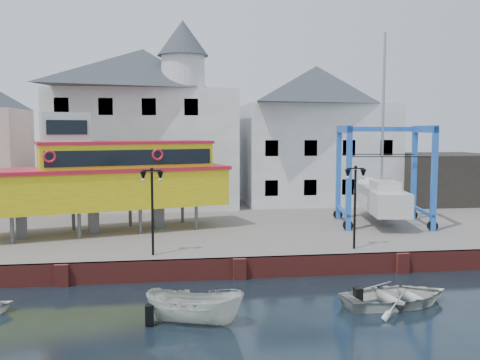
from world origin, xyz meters
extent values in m
plane|color=black|center=(0.00, 0.00, 0.00)|extent=(140.00, 140.00, 0.00)
cube|color=slate|center=(0.00, 11.00, 0.50)|extent=(44.00, 22.00, 1.00)
cube|color=maroon|center=(0.00, 0.12, 0.50)|extent=(44.00, 0.25, 1.00)
cube|color=maroon|center=(-8.00, -0.05, 0.50)|extent=(0.60, 0.36, 1.00)
cube|color=maroon|center=(0.00, -0.05, 0.50)|extent=(0.60, 0.36, 1.00)
cube|color=maroon|center=(8.00, -0.05, 0.50)|extent=(0.60, 0.36, 1.00)
cube|color=silver|center=(-5.00, 18.50, 5.50)|extent=(14.00, 8.00, 9.00)
pyramid|color=#33373E|center=(-5.00, 18.50, 11.60)|extent=(14.00, 8.00, 3.20)
cube|color=black|center=(-10.50, 14.54, 2.60)|extent=(1.00, 0.08, 1.20)
cube|color=black|center=(-7.50, 14.54, 2.60)|extent=(1.00, 0.08, 1.20)
cube|color=black|center=(-4.50, 14.54, 2.60)|extent=(1.00, 0.08, 1.20)
cube|color=black|center=(-1.50, 14.54, 2.60)|extent=(1.00, 0.08, 1.20)
cube|color=black|center=(-10.50, 14.54, 5.60)|extent=(1.00, 0.08, 1.20)
cube|color=black|center=(-7.50, 14.54, 5.60)|extent=(1.00, 0.08, 1.20)
cube|color=black|center=(-4.50, 14.54, 5.60)|extent=(1.00, 0.08, 1.20)
cube|color=black|center=(-1.50, 14.54, 5.60)|extent=(1.00, 0.08, 1.20)
cube|color=black|center=(-10.50, 14.54, 8.60)|extent=(1.00, 0.08, 1.20)
cube|color=black|center=(-7.50, 14.54, 8.60)|extent=(1.00, 0.08, 1.20)
cube|color=black|center=(-4.50, 14.54, 8.60)|extent=(1.00, 0.08, 1.20)
cube|color=black|center=(-1.50, 14.54, 8.60)|extent=(1.00, 0.08, 1.20)
cylinder|color=silver|center=(-2.00, 16.10, 11.20)|extent=(3.20, 3.20, 2.40)
cone|color=#33373E|center=(-2.00, 16.10, 13.70)|extent=(3.80, 3.80, 2.60)
cube|color=silver|center=(9.00, 19.00, 5.00)|extent=(12.00, 8.00, 8.00)
pyramid|color=#33373E|center=(9.00, 19.00, 10.60)|extent=(12.00, 8.00, 3.20)
cube|color=black|center=(4.50, 15.04, 2.60)|extent=(1.00, 0.08, 1.20)
cube|color=black|center=(7.50, 15.04, 2.60)|extent=(1.00, 0.08, 1.20)
cube|color=black|center=(10.50, 15.04, 2.60)|extent=(1.00, 0.08, 1.20)
cube|color=black|center=(13.50, 15.04, 2.60)|extent=(1.00, 0.08, 1.20)
cube|color=black|center=(4.50, 15.04, 5.60)|extent=(1.00, 0.08, 1.20)
cube|color=black|center=(7.50, 15.04, 5.60)|extent=(1.00, 0.08, 1.20)
cube|color=black|center=(10.50, 15.04, 5.60)|extent=(1.00, 0.08, 1.20)
cube|color=black|center=(13.50, 15.04, 5.60)|extent=(1.00, 0.08, 1.20)
cube|color=black|center=(19.00, 17.00, 3.00)|extent=(8.00, 7.00, 4.00)
cylinder|color=black|center=(-4.00, 1.20, 3.00)|extent=(0.12, 0.12, 4.00)
cube|color=black|center=(-4.00, 1.20, 5.05)|extent=(0.90, 0.06, 0.06)
sphere|color=black|center=(-4.00, 1.20, 5.12)|extent=(0.16, 0.16, 0.16)
cone|color=black|center=(-4.40, 1.20, 4.78)|extent=(0.32, 0.32, 0.45)
sphere|color=silver|center=(-4.40, 1.20, 4.60)|extent=(0.18, 0.18, 0.18)
cone|color=black|center=(-3.60, 1.20, 4.78)|extent=(0.32, 0.32, 0.45)
sphere|color=silver|center=(-3.60, 1.20, 4.60)|extent=(0.18, 0.18, 0.18)
cylinder|color=black|center=(6.00, 1.20, 3.00)|extent=(0.12, 0.12, 4.00)
cube|color=black|center=(6.00, 1.20, 5.05)|extent=(0.90, 0.06, 0.06)
sphere|color=black|center=(6.00, 1.20, 5.12)|extent=(0.16, 0.16, 0.16)
cone|color=black|center=(5.60, 1.20, 4.78)|extent=(0.32, 0.32, 0.45)
sphere|color=silver|center=(5.60, 1.20, 4.60)|extent=(0.18, 0.18, 0.18)
cone|color=black|center=(6.40, 1.20, 4.78)|extent=(0.32, 0.32, 0.45)
sphere|color=silver|center=(6.40, 1.20, 4.60)|extent=(0.18, 0.18, 0.18)
cylinder|color=#59595E|center=(-11.37, 4.78, 1.73)|extent=(0.25, 0.25, 1.46)
cylinder|color=#59595E|center=(-12.11, 7.39, 1.73)|extent=(0.25, 0.25, 1.46)
cylinder|color=#59595E|center=(-8.10, 5.71, 1.73)|extent=(0.25, 0.25, 1.46)
cylinder|color=#59595E|center=(-8.85, 8.32, 1.73)|extent=(0.25, 0.25, 1.46)
cylinder|color=#59595E|center=(-4.84, 6.64, 1.73)|extent=(0.25, 0.25, 1.46)
cylinder|color=#59595E|center=(-5.59, 9.25, 1.73)|extent=(0.25, 0.25, 1.46)
cylinder|color=#59595E|center=(-1.57, 7.58, 1.73)|extent=(0.25, 0.25, 1.46)
cylinder|color=#59595E|center=(-2.32, 10.19, 1.73)|extent=(0.25, 0.25, 1.46)
cube|color=#59595E|center=(-11.27, 6.22, 1.73)|extent=(0.69, 0.63, 1.46)
cube|color=#59595E|center=(-7.54, 7.28, 1.73)|extent=(0.69, 0.63, 1.46)
cube|color=#59595E|center=(-3.81, 8.35, 1.73)|extent=(0.69, 0.63, 1.46)
cube|color=gold|center=(-6.61, 7.55, 3.52)|extent=(14.07, 7.28, 2.13)
cube|color=red|center=(-6.61, 7.55, 4.69)|extent=(14.39, 7.51, 0.21)
cube|color=gold|center=(-5.68, 7.81, 5.37)|extent=(10.23, 5.84, 1.55)
cube|color=black|center=(-5.22, 6.20, 5.41)|extent=(8.97, 2.62, 0.87)
cube|color=black|center=(-6.14, 9.43, 5.41)|extent=(8.97, 2.62, 0.87)
cube|color=red|center=(-5.68, 7.81, 6.23)|extent=(10.45, 5.98, 0.17)
cube|color=silver|center=(-8.94, 6.88, 7.02)|extent=(3.12, 3.12, 1.77)
cube|color=black|center=(-8.59, 5.64, 7.10)|extent=(2.05, 0.64, 0.78)
torus|color=red|center=(-9.40, 4.95, 5.56)|extent=(0.69, 0.32, 0.68)
torus|color=red|center=(-3.80, 6.55, 5.56)|extent=(0.69, 0.32, 0.68)
cube|color=blue|center=(7.34, 5.97, 4.08)|extent=(0.36, 0.36, 6.16)
cylinder|color=black|center=(7.34, 5.97, 1.31)|extent=(0.64, 0.32, 0.62)
cube|color=blue|center=(8.04, 10.00, 4.08)|extent=(0.36, 0.36, 6.16)
cylinder|color=black|center=(8.04, 10.00, 1.31)|extent=(0.64, 0.32, 0.62)
cube|color=blue|center=(12.24, 5.11, 4.08)|extent=(0.36, 0.36, 6.16)
cylinder|color=black|center=(12.24, 5.11, 1.31)|extent=(0.64, 0.32, 0.62)
cube|color=blue|center=(12.94, 9.15, 4.08)|extent=(0.36, 0.36, 6.16)
cylinder|color=black|center=(12.94, 9.15, 1.31)|extent=(0.64, 0.32, 0.62)
cube|color=blue|center=(7.69, 7.98, 7.01)|extent=(1.06, 4.39, 0.43)
cube|color=blue|center=(7.69, 7.98, 1.88)|extent=(0.97, 4.37, 0.18)
cube|color=blue|center=(12.59, 7.13, 7.01)|extent=(1.06, 4.39, 0.43)
cube|color=blue|center=(12.59, 7.13, 1.88)|extent=(0.97, 4.37, 0.18)
cube|color=blue|center=(10.49, 9.57, 7.01)|extent=(5.26, 1.21, 0.31)
cube|color=silver|center=(10.14, 7.56, 2.58)|extent=(3.13, 6.85, 1.41)
cone|color=silver|center=(10.81, 11.42, 2.58)|extent=(2.24, 1.74, 2.02)
cube|color=#59595E|center=(10.14, 7.56, 1.57)|extent=(0.48, 1.60, 0.62)
cube|color=silver|center=(10.07, 7.12, 3.55)|extent=(1.84, 2.84, 0.53)
cylinder|color=#99999E|center=(10.22, 7.99, 8.13)|extent=(0.19, 0.19, 9.68)
cube|color=black|center=(9.87, 6.00, 5.37)|extent=(4.63, 0.92, 0.05)
cube|color=black|center=(10.41, 9.12, 5.37)|extent=(4.63, 0.92, 0.05)
imported|color=silver|center=(-2.38, -5.44, 0.00)|extent=(3.93, 2.55, 1.42)
imported|color=silver|center=(5.71, -4.51, 0.00)|extent=(4.96, 3.87, 0.94)
camera|label=1|loc=(-3.31, -24.21, 6.95)|focal=40.00mm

